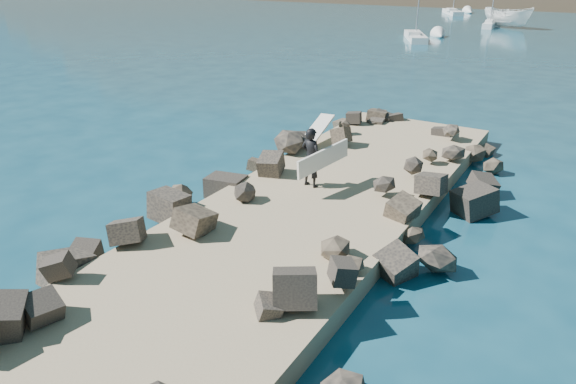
% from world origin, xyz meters
% --- Properties ---
extents(ground, '(800.00, 800.00, 0.00)m').
position_xyz_m(ground, '(0.00, 0.00, 0.00)').
color(ground, '#0F384C').
rests_on(ground, ground).
extents(jetty, '(6.00, 26.00, 0.60)m').
position_xyz_m(jetty, '(0.00, -2.00, 0.30)').
color(jetty, '#8C7759').
rests_on(jetty, ground).
extents(riprap_left, '(2.60, 22.00, 1.00)m').
position_xyz_m(riprap_left, '(-2.90, -1.50, 0.50)').
color(riprap_left, black).
rests_on(riprap_left, ground).
extents(riprap_right, '(2.60, 22.00, 1.00)m').
position_xyz_m(riprap_right, '(2.90, -1.50, 0.50)').
color(riprap_right, black).
rests_on(riprap_right, ground).
extents(surfboard_resting, '(0.93, 2.49, 0.08)m').
position_xyz_m(surfboard_resting, '(-2.71, 5.80, 1.04)').
color(surfboard_resting, white).
rests_on(surfboard_resting, riprap_left).
extents(boat_imported, '(7.19, 5.05, 2.60)m').
position_xyz_m(boat_imported, '(-5.01, 60.47, 1.30)').
color(boat_imported, white).
rests_on(boat_imported, ground).
extents(surfer_with_board, '(1.12, 2.39, 1.96)m').
position_xyz_m(surfer_with_board, '(-0.64, 1.57, 1.59)').
color(surfer_with_board, black).
rests_on(surfer_with_board, jetty).
extents(sailboat_e, '(5.15, 7.66, 9.29)m').
position_xyz_m(sailboat_e, '(-16.20, 76.96, 0.35)').
color(sailboat_e, silver).
rests_on(sailboat_e, ground).
extents(sailboat_b, '(1.50, 5.36, 6.57)m').
position_xyz_m(sailboat_b, '(-6.89, 59.74, 0.35)').
color(sailboat_b, silver).
rests_on(sailboat_b, ground).
extents(sailboat_a, '(4.66, 7.43, 8.94)m').
position_xyz_m(sailboat_a, '(-11.07, 43.10, 0.35)').
color(sailboat_a, silver).
rests_on(sailboat_a, ground).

